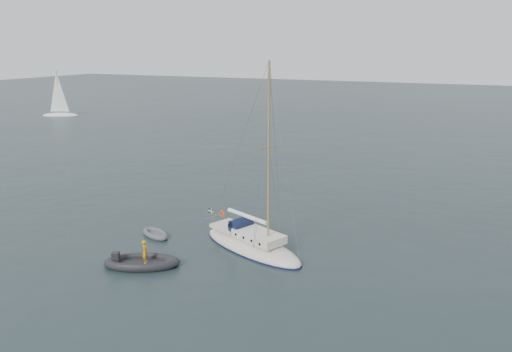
% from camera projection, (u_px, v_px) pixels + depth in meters
% --- Properties ---
extents(ground, '(300.00, 300.00, 0.00)m').
position_uv_depth(ground, '(252.00, 236.00, 32.97)').
color(ground, black).
rests_on(ground, ground).
extents(sailboat, '(8.40, 2.52, 11.97)m').
position_uv_depth(sailboat, '(252.00, 235.00, 30.63)').
color(sailboat, silver).
rests_on(sailboat, ground).
extents(dinghy, '(2.52, 1.14, 0.36)m').
position_uv_depth(dinghy, '(155.00, 234.00, 32.94)').
color(dinghy, '#55545A').
rests_on(dinghy, ground).
extents(rib, '(4.36, 1.98, 1.59)m').
position_uv_depth(rib, '(142.00, 262.00, 28.43)').
color(rib, black).
rests_on(rib, ground).
extents(distant_yacht_a, '(6.44, 3.44, 8.54)m').
position_uv_depth(distant_yacht_a, '(59.00, 95.00, 88.57)').
color(distant_yacht_a, white).
rests_on(distant_yacht_a, ground).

